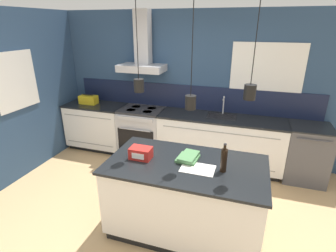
{
  "coord_description": "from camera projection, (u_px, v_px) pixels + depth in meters",
  "views": [
    {
      "loc": [
        1.04,
        -2.51,
        2.37
      ],
      "look_at": [
        0.01,
        0.69,
        1.05
      ],
      "focal_mm": 28.0,
      "sensor_mm": 36.0,
      "label": 1
    }
  ],
  "objects": [
    {
      "name": "counter_run_left",
      "position": [
        98.0,
        126.0,
        5.23
      ],
      "size": [
        1.16,
        0.64,
        0.91
      ],
      "color": "black",
      "rests_on": "ground_plane"
    },
    {
      "name": "red_supply_box",
      "position": [
        141.0,
        153.0,
        3.02
      ],
      "size": [
        0.25,
        0.17,
        0.13
      ],
      "color": "red",
      "rests_on": "kitchen_island"
    },
    {
      "name": "book_stack",
      "position": [
        188.0,
        157.0,
        3.0
      ],
      "size": [
        0.25,
        0.31,
        0.06
      ],
      "color": "#4C7F4C",
      "rests_on": "kitchen_island"
    },
    {
      "name": "dishwasher",
      "position": [
        306.0,
        153.0,
        4.15
      ],
      "size": [
        0.62,
        0.65,
        0.91
      ],
      "color": "#4C4C51",
      "rests_on": "ground_plane"
    },
    {
      "name": "wall_back",
      "position": [
        188.0,
        84.0,
        4.68
      ],
      "size": [
        5.6,
        2.17,
        2.6
      ],
      "color": "navy",
      "rests_on": "ground_plane"
    },
    {
      "name": "paper_pile",
      "position": [
        198.0,
        169.0,
        2.82
      ],
      "size": [
        0.36,
        0.25,
        0.01
      ],
      "color": "silver",
      "rests_on": "kitchen_island"
    },
    {
      "name": "kitchen_island",
      "position": [
        185.0,
        197.0,
        3.09
      ],
      "size": [
        1.78,
        0.99,
        0.91
      ],
      "color": "black",
      "rests_on": "ground_plane"
    },
    {
      "name": "oven_range",
      "position": [
        142.0,
        132.0,
        4.95
      ],
      "size": [
        0.79,
        0.66,
        0.91
      ],
      "color": "#B5B5BA",
      "rests_on": "ground_plane"
    },
    {
      "name": "bottle_on_island",
      "position": [
        224.0,
        160.0,
        2.73
      ],
      "size": [
        0.07,
        0.07,
        0.32
      ],
      "color": "black",
      "rests_on": "kitchen_island"
    },
    {
      "name": "ground_plane",
      "position": [
        151.0,
        220.0,
        3.39
      ],
      "size": [
        16.0,
        16.0,
        0.0
      ],
      "primitive_type": "plane",
      "color": "tan",
      "rests_on": "ground"
    },
    {
      "name": "wall_left",
      "position": [
        25.0,
        94.0,
        4.23
      ],
      "size": [
        0.08,
        3.8,
        2.6
      ],
      "color": "navy",
      "rests_on": "ground_plane"
    },
    {
      "name": "counter_run_sink",
      "position": [
        219.0,
        141.0,
        4.54
      ],
      "size": [
        2.12,
        0.64,
        1.23
      ],
      "color": "black",
      "rests_on": "ground_plane"
    },
    {
      "name": "yellow_toolbox",
      "position": [
        89.0,
        100.0,
        5.08
      ],
      "size": [
        0.34,
        0.18,
        0.19
      ],
      "color": "gold",
      "rests_on": "counter_run_left"
    }
  ]
}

